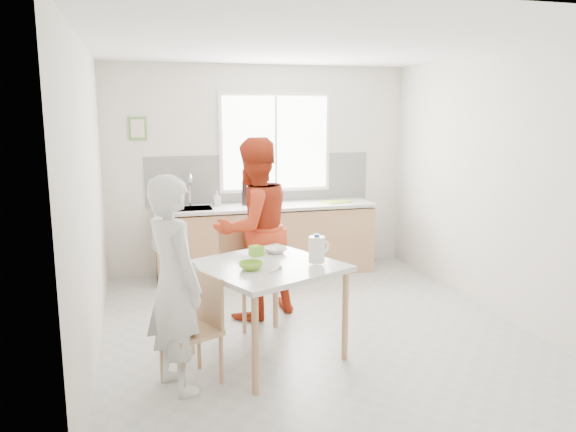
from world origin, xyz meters
name	(u,v)px	position (x,y,z in m)	size (l,w,h in m)	color
ground	(312,328)	(0.00, 0.00, 0.00)	(4.50, 4.50, 0.00)	#B7B7B2
room_shell	(313,162)	(0.00, 0.00, 1.64)	(4.50, 4.50, 4.50)	silver
window	(275,143)	(0.20, 2.23, 1.70)	(1.50, 0.06, 1.30)	white
backsplash	(261,179)	(0.00, 2.24, 1.23)	(3.00, 0.02, 0.65)	white
picture_frame	(137,128)	(-1.55, 2.23, 1.90)	(0.22, 0.03, 0.28)	#599142
kitchen_counter	(266,243)	(0.00, 1.95, 0.42)	(2.84, 0.64, 1.37)	tan
dining_table	(267,274)	(-0.57, -0.50, 0.75)	(1.43, 1.43, 0.83)	silver
chair_left	(198,324)	(-1.20, -0.79, 0.47)	(0.52, 0.52, 0.85)	tan
chair_far	(244,268)	(-0.60, 0.39, 0.55)	(0.61, 0.61, 1.00)	tan
person_white	(174,284)	(-1.37, -0.86, 0.83)	(0.61, 0.40, 1.66)	white
person_red	(254,229)	(-0.47, 0.51, 0.93)	(0.90, 0.70, 1.86)	#BB3317
bowl_green	(251,266)	(-0.74, -0.63, 0.86)	(0.20, 0.20, 0.06)	#79B429
bowl_white	(276,250)	(-0.40, -0.15, 0.86)	(0.19, 0.19, 0.05)	white
milk_jug	(317,249)	(-0.16, -0.63, 0.97)	(0.19, 0.14, 0.24)	white
green_box	(256,251)	(-0.60, -0.21, 0.88)	(0.10, 0.10, 0.09)	#6AB82A
spoon	(275,270)	(-0.56, -0.74, 0.84)	(0.01, 0.01, 0.16)	#A5A5AA
cutting_board	(337,202)	(0.96, 1.92, 0.93)	(0.35, 0.25, 0.01)	#97BC2B
wine_bottle_a	(245,193)	(-0.27, 2.00, 1.08)	(0.07, 0.07, 0.32)	black
wine_bottle_b	(265,192)	(0.02, 2.08, 1.07)	(0.07, 0.07, 0.30)	black
jar_amber	(267,198)	(0.03, 1.98, 1.00)	(0.06, 0.06, 0.16)	#8C601E
soap_bottle	(217,199)	(-0.62, 2.03, 1.02)	(0.09, 0.09, 0.19)	#999999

